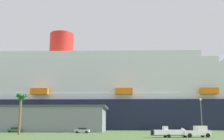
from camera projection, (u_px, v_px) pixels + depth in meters
ground_plane at (125, 132)px, 102.31m from camera, size 600.00×600.00×0.00m
cruise_ship at (125, 100)px, 146.39m from camera, size 266.86×44.55×60.34m
terminal_building at (36, 119)px, 100.60m from camera, size 51.28×20.91×8.90m
pickup_truck at (197, 132)px, 53.91m from camera, size 5.92×3.34×2.20m
small_boat_on_trailer at (172, 132)px, 52.87m from camera, size 8.35×3.43×2.15m
palm_tree at (21, 103)px, 71.48m from camera, size 3.03×2.92×10.32m
street_lamp at (201, 111)px, 68.72m from camera, size 0.56×0.56×8.86m
parked_car_silver_sedan at (82, 130)px, 82.66m from camera, size 4.43×2.34×1.58m
parked_car_black_coupe at (192, 130)px, 92.56m from camera, size 4.60×2.67×1.58m
parked_car_green_wagon at (15, 130)px, 90.21m from camera, size 4.59×2.23×1.58m
parked_car_blue_suv at (202, 130)px, 83.62m from camera, size 4.61×2.22×1.58m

